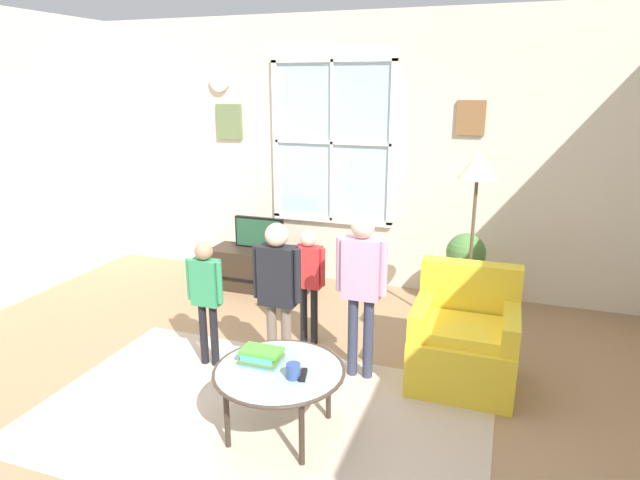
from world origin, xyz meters
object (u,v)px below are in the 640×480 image
at_px(cup, 293,371).
at_px(tv_stand, 261,270).
at_px(person_green_shirt, 206,290).
at_px(potted_plant_by_window, 465,269).
at_px(book_stack, 262,356).
at_px(person_pink_shirt, 362,278).
at_px(coffee_table, 279,373).
at_px(remote_near_cup, 303,375).
at_px(armchair, 464,341).
at_px(person_black_shirt, 278,285).
at_px(television, 259,233).
at_px(person_red_shirt, 309,273).
at_px(floor_lamp, 476,185).
at_px(remote_near_books, 274,357).

bearing_deg(cup, tv_stand, 119.82).
height_order(person_green_shirt, potted_plant_by_window, person_green_shirt).
relative_size(book_stack, person_pink_shirt, 0.20).
height_order(coffee_table, remote_near_cup, remote_near_cup).
xyz_separation_m(book_stack, person_green_shirt, (-0.75, 0.59, 0.15)).
xyz_separation_m(book_stack, person_pink_shirt, (0.44, 0.81, 0.31)).
relative_size(cup, remote_near_cup, 0.68).
bearing_deg(armchair, person_black_shirt, -159.93).
bearing_deg(television, person_red_shirt, -47.13).
bearing_deg(television, floor_lamp, -11.44).
distance_m(tv_stand, potted_plant_by_window, 2.19).
distance_m(armchair, remote_near_books, 1.49).
bearing_deg(potted_plant_by_window, person_red_shirt, -136.77).
bearing_deg(person_red_shirt, floor_lamp, 24.21).
height_order(tv_stand, floor_lamp, floor_lamp).
xyz_separation_m(coffee_table, book_stack, (-0.14, 0.05, 0.07)).
relative_size(remote_near_books, potted_plant_by_window, 0.17).
bearing_deg(book_stack, armchair, 40.33).
bearing_deg(cup, remote_near_books, 138.72).
distance_m(remote_near_cup, person_pink_shirt, 0.96).
bearing_deg(potted_plant_by_window, floor_lamp, -82.13).
bearing_deg(remote_near_books, floor_lamp, 57.31).
bearing_deg(armchair, person_red_shirt, 171.41).
bearing_deg(tv_stand, person_green_shirt, -78.53).
relative_size(coffee_table, potted_plant_by_window, 1.05).
bearing_deg(remote_near_cup, person_black_shirt, 125.13).
relative_size(remote_near_cup, person_black_shirt, 0.11).
bearing_deg(remote_near_books, person_red_shirt, 99.05).
relative_size(remote_near_books, person_green_shirt, 0.14).
relative_size(coffee_table, floor_lamp, 0.51).
bearing_deg(coffee_table, floor_lamp, 61.32).
bearing_deg(armchair, remote_near_cup, -128.88).
relative_size(book_stack, remote_near_books, 1.88).
bearing_deg(person_black_shirt, remote_near_cup, -54.87).
bearing_deg(person_red_shirt, remote_near_cup, -70.90).
xyz_separation_m(coffee_table, floor_lamp, (1.01, 1.85, 0.96)).
distance_m(television, person_green_shirt, 1.71).
xyz_separation_m(tv_stand, remote_near_books, (1.14, -2.18, 0.24)).
height_order(book_stack, person_green_shirt, person_green_shirt).
height_order(coffee_table, person_pink_shirt, person_pink_shirt).
relative_size(tv_stand, remote_near_books, 7.89).
bearing_deg(person_pink_shirt, remote_near_books, -118.15).
distance_m(person_green_shirt, floor_lamp, 2.38).
height_order(coffee_table, person_black_shirt, person_black_shirt).
bearing_deg(television, coffee_table, -61.83).
height_order(book_stack, cup, same).
relative_size(armchair, floor_lamp, 0.52).
distance_m(cup, floor_lamp, 2.29).
bearing_deg(person_pink_shirt, armchair, 15.27).
bearing_deg(coffee_table, remote_near_cup, -8.41).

